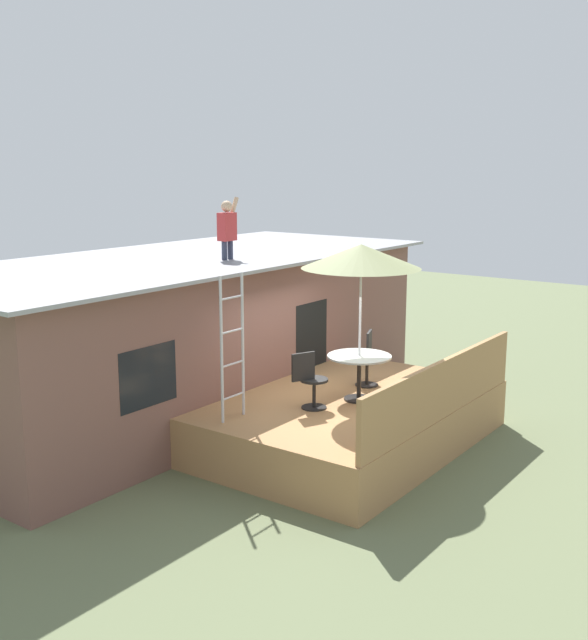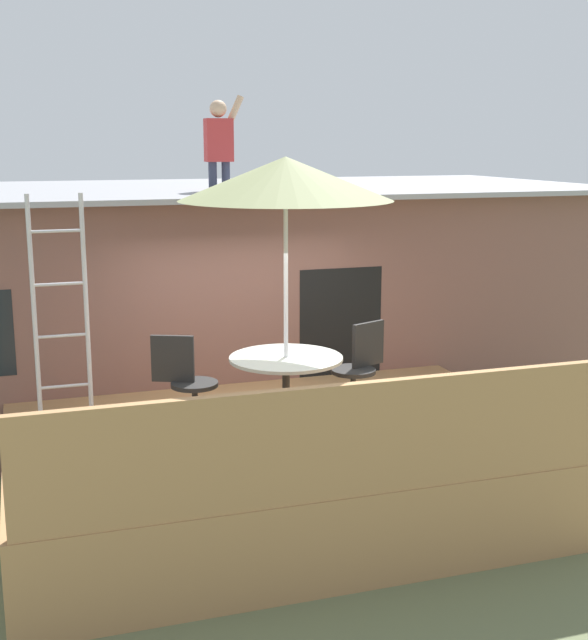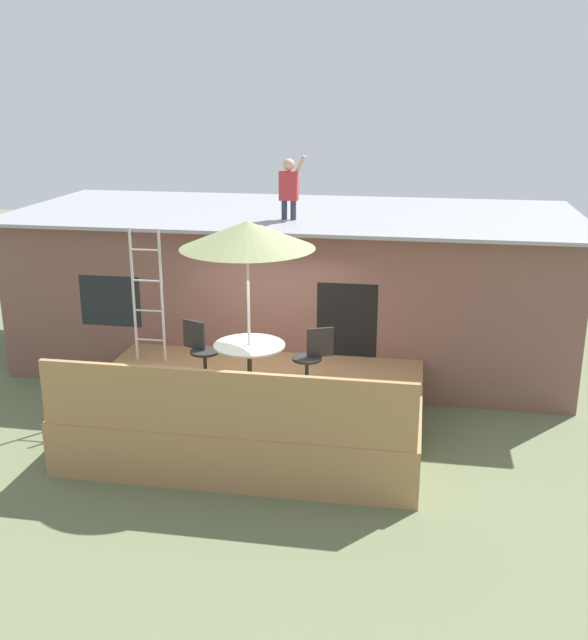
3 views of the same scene
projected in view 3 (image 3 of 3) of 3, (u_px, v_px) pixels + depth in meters
The scene contains 10 objects.
ground_plane at pixel (254, 435), 11.32m from camera, with size 40.00×40.00×0.00m, color #66704C.
house at pixel (294, 285), 14.28m from camera, with size 10.50×4.50×2.89m.
deck at pixel (254, 411), 11.20m from camera, with size 5.02×3.46×0.80m, color #A87A4C.
deck_railing at pixel (223, 404), 9.37m from camera, with size 4.92×0.08×0.90m, color #A87A4C.
patio_table at pixel (250, 355), 10.73m from camera, with size 1.04×1.04×0.74m.
patio_umbrella at pixel (248, 235), 10.20m from camera, with size 1.90×1.90×2.54m.
step_ladder at pixel (148, 296), 11.87m from camera, with size 0.52×0.04×2.20m.
person_figure at pixel (289, 185), 12.75m from camera, with size 0.47×0.20×1.11m.
patio_chair_left at pixel (201, 351), 11.26m from camera, with size 0.59×0.44×0.92m.
patio_chair_right at pixel (312, 358), 10.95m from camera, with size 0.60×0.44×0.92m.
Camera 3 is at (2.37, -10.02, 5.06)m, focal length 41.50 mm.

